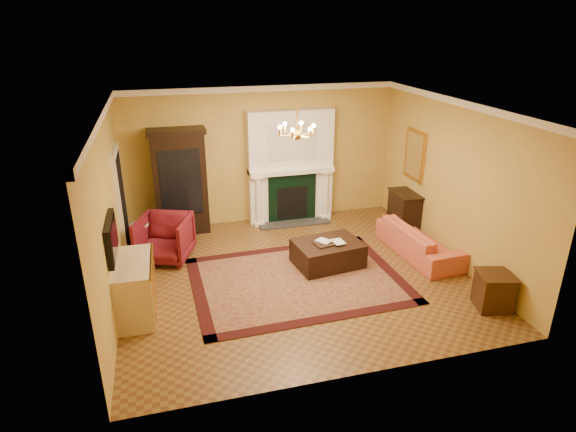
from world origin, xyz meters
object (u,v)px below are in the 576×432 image
object	(u,v)px
wingback_armchair	(164,236)
commode	(135,288)
end_table	(493,292)
pedestal_table	(141,237)
coral_sofa	(419,236)
leather_ottoman	(328,253)
china_cabinet	(181,184)
console_table	(404,213)

from	to	relation	value
wingback_armchair	commode	world-z (taller)	wingback_armchair
wingback_armchair	end_table	xyz separation A→B (m)	(4.95, -3.07, -0.19)
pedestal_table	coral_sofa	xyz separation A→B (m)	(5.22, -1.40, 0.02)
pedestal_table	coral_sofa	world-z (taller)	coral_sofa
coral_sofa	leather_ottoman	size ratio (longest dim) A/B	1.69
china_cabinet	commode	world-z (taller)	china_cabinet
end_table	console_table	size ratio (longest dim) A/B	0.68
pedestal_table	end_table	xyz separation A→B (m)	(5.40, -3.41, -0.09)
commode	end_table	xyz separation A→B (m)	(5.45, -1.29, -0.16)
china_cabinet	commode	distance (m)	3.22
pedestal_table	console_table	xyz separation A→B (m)	(5.46, -0.29, 0.05)
commode	leather_ottoman	world-z (taller)	commode
commode	end_table	distance (m)	5.60
wingback_armchair	pedestal_table	bearing A→B (deg)	163.72
commode	leather_ottoman	bearing A→B (deg)	13.57
end_table	console_table	xyz separation A→B (m)	(0.06, 3.12, 0.14)
leather_ottoman	pedestal_table	bearing A→B (deg)	150.20
china_cabinet	coral_sofa	bearing A→B (deg)	-28.48
end_table	china_cabinet	bearing A→B (deg)	136.37
coral_sofa	end_table	xyz separation A→B (m)	(0.18, -2.01, -0.11)
china_cabinet	pedestal_table	bearing A→B (deg)	-134.10
commode	end_table	size ratio (longest dim) A/B	2.11
console_table	pedestal_table	bearing A→B (deg)	178.65
pedestal_table	china_cabinet	bearing A→B (deg)	46.37
console_table	end_table	bearing A→B (deg)	-89.41
coral_sofa	leather_ottoman	xyz separation A→B (m)	(-1.86, 0.04, -0.16)
wingback_armchair	console_table	world-z (taller)	wingback_armchair
commode	coral_sofa	xyz separation A→B (m)	(5.27, 0.71, -0.05)
console_table	leather_ottoman	distance (m)	2.37
wingback_armchair	pedestal_table	xyz separation A→B (m)	(-0.45, 0.34, -0.10)
console_table	commode	bearing A→B (deg)	-159.99
commode	console_table	world-z (taller)	commode
china_cabinet	end_table	bearing A→B (deg)	-44.11
end_table	console_table	world-z (taller)	console_table
coral_sofa	console_table	bearing A→B (deg)	-16.22
wingback_armchair	leather_ottoman	bearing A→B (deg)	1.56
china_cabinet	coral_sofa	xyz separation A→B (m)	(4.35, -2.31, -0.68)
pedestal_table	console_table	world-z (taller)	console_table
end_table	leather_ottoman	xyz separation A→B (m)	(-2.04, 2.05, -0.05)
china_cabinet	end_table	world-z (taller)	china_cabinet
end_table	pedestal_table	bearing A→B (deg)	147.74
pedestal_table	console_table	bearing A→B (deg)	-3.05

